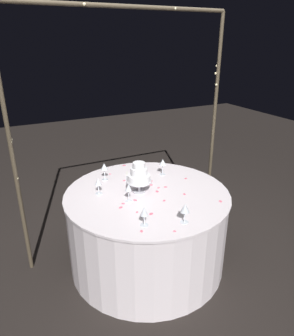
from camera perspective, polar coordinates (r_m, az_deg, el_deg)
The scene contains 32 objects.
ground_plane at distance 3.16m, azimuth 0.00°, elevation -16.69°, with size 12.00×12.00×0.00m, color black.
decorative_arch at distance 2.88m, azimuth -3.84°, elevation 11.99°, with size 2.07×0.06×2.26m.
main_table at distance 2.94m, azimuth 0.00°, elevation -11.01°, with size 1.45×1.45×0.75m.
tiered_cake at distance 2.69m, azimuth -1.48°, elevation -1.34°, with size 0.22×0.22×0.28m.
wine_glass_0 at distance 2.29m, azimuth 6.96°, elevation -7.42°, with size 0.07×0.07×0.15m.
wine_glass_1 at distance 2.24m, azimuth -0.51°, elevation -8.09°, with size 0.06×0.06×0.15m.
wine_glass_2 at distance 2.55m, azimuth -3.40°, elevation -3.81°, with size 0.06×0.06×0.16m.
wine_glass_3 at distance 3.06m, azimuth 2.89°, elevation 0.93°, with size 0.07×0.07×0.16m.
wine_glass_4 at distance 2.97m, azimuth -7.82°, elevation 0.13°, with size 0.06×0.06×0.17m.
wine_glass_5 at distance 2.71m, azimuth -8.91°, elevation -2.64°, with size 0.06×0.06×0.15m.
cake_knife at distance 3.04m, azimuth -3.61°, elevation -1.69°, with size 0.14×0.28×0.01m.
rose_petal_0 at distance 2.62m, azimuth -2.17°, elevation -5.90°, with size 0.04×0.02×0.00m, color #EA6B84.
rose_petal_1 at distance 3.04m, azimuth 7.10°, elevation -1.92°, with size 0.03×0.02×0.00m, color #EA6B84.
rose_petal_2 at distance 2.45m, azimuth -1.83°, elevation -8.07°, with size 0.03×0.02×0.00m, color #EA6B84.
rose_petal_3 at distance 2.96m, azimuth 0.76°, elevation -2.39°, with size 0.04×0.03×0.00m, color #EA6B84.
rose_petal_4 at distance 2.52m, azimuth -4.83°, elevation -7.20°, with size 0.04×0.03×0.00m, color #EA6B84.
rose_petal_5 at distance 2.77m, azimuth 1.85°, elevation -4.30°, with size 0.04×0.03×0.00m, color #EA6B84.
rose_petal_6 at distance 3.02m, azimuth -3.20°, elevation -1.94°, with size 0.03×0.02×0.00m, color #EA6B84.
rose_petal_7 at distance 2.67m, azimuth 13.28°, elevation -5.94°, with size 0.04×0.03×0.00m, color #EA6B84.
rose_petal_8 at distance 2.43m, azimuth 0.76°, elevation -8.38°, with size 0.04×0.03×0.00m, color #EA6B84.
rose_petal_9 at distance 3.33m, azimuth 2.73°, elevation 0.52°, with size 0.04×0.03×0.00m, color #EA6B84.
rose_petal_10 at distance 2.23m, azimuth -1.01°, elevation -11.48°, with size 0.03×0.02×0.00m, color #EA6B84.
rose_petal_11 at distance 3.13m, azimuth -6.78°, elevation -1.09°, with size 0.03×0.02×0.00m, color #EA6B84.
rose_petal_12 at distance 2.88m, azimuth 0.73°, elevation -3.09°, with size 0.04×0.03×0.00m, color #EA6B84.
rose_petal_13 at distance 2.62m, azimuth 3.16°, elevation -5.98°, with size 0.03×0.02×0.00m, color #EA6B84.
rose_petal_14 at distance 2.74m, azimuth 6.84°, elevation -4.78°, with size 0.03×0.02×0.00m, color #EA6B84.
rose_petal_15 at distance 2.85m, azimuth 3.40°, elevation -3.48°, with size 0.03×0.02×0.00m, color #EA6B84.
rose_petal_16 at distance 3.33m, azimuth -4.21°, elevation 0.47°, with size 0.04×0.03×0.00m, color #EA6B84.
rose_petal_17 at distance 2.83m, azimuth 2.10°, elevation -3.64°, with size 0.03×0.02×0.00m, color #EA6B84.
rose_petal_18 at distance 2.24m, azimuth 5.07°, elevation -11.44°, with size 0.03×0.02×0.00m, color #EA6B84.
rose_petal_19 at distance 2.58m, azimuth -4.37°, elevation -6.51°, with size 0.03×0.02×0.00m, color #EA6B84.
rose_petal_20 at distance 2.98m, azimuth -4.19°, elevation -2.30°, with size 0.03×0.02×0.00m, color #EA6B84.
Camera 1 is at (-1.10, -2.19, 2.00)m, focal length 33.34 mm.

